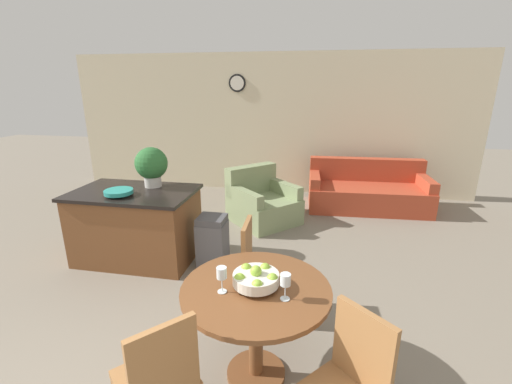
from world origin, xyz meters
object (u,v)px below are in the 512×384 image
dining_chair_far_side (259,265)px  wine_glass_right (285,281)px  kitchen_island (137,225)px  teal_bowl (119,192)px  couch (367,192)px  dining_chair_near_right (348,383)px  dining_chair_near_left (159,377)px  potted_plant (151,165)px  fruit_bowl (256,278)px  wine_glass_left (222,274)px  dining_table (256,308)px  trash_bin (213,241)px  armchair (262,204)px

dining_chair_far_side → wine_glass_right: (0.33, -0.85, 0.40)m
kitchen_island → teal_bowl: bearing=-106.6°
teal_bowl → couch: size_ratio=0.16×
dining_chair_near_right → couch: size_ratio=0.45×
dining_chair_near_left → potted_plant: 2.75m
dining_chair_near_left → fruit_bowl: size_ratio=2.89×
fruit_bowl → kitchen_island: fruit_bowl is taller
wine_glass_right → kitchen_island: 2.65m
wine_glass_left → couch: wine_glass_left is taller
wine_glass_left → dining_chair_far_side: bearing=83.2°
dining_table → trash_bin: 1.76m
wine_glass_right → dining_chair_far_side: bearing=110.9°
dining_table → armchair: (-0.48, 3.06, -0.30)m
dining_table → potted_plant: (-1.65, 1.78, 0.57)m
dining_chair_far_side → armchair: 2.35m
wine_glass_left → dining_table: bearing=24.8°
wine_glass_left → couch: 4.42m
fruit_bowl → wine_glass_left: bearing=-155.3°
wine_glass_right → potted_plant: size_ratio=0.38×
kitchen_island → couch: (3.05, 2.48, -0.16)m
dining_chair_near_left → trash_bin: size_ratio=1.47×
dining_chair_far_side → armchair: bearing=-173.7°
dining_table → dining_chair_near_left: bearing=-126.4°
fruit_bowl → trash_bin: bearing=118.1°
kitchen_island → dining_chair_near_right: bearing=-39.6°
dining_chair_near_right → kitchen_island: size_ratio=0.64×
dining_chair_far_side → kitchen_island: (-1.69, 0.80, -0.06)m
dining_table → wine_glass_left: (-0.21, -0.10, 0.31)m
wine_glass_right → potted_plant: bearing=134.7°
kitchen_island → armchair: kitchen_island is taller
teal_bowl → couch: 4.15m
wine_glass_right → teal_bowl: 2.53m
dining_table → trash_bin: size_ratio=1.66×
wine_glass_left → kitchen_island: 2.33m
fruit_bowl → trash_bin: fruit_bowl is taller
teal_bowl → trash_bin: size_ratio=0.51×
potted_plant → teal_bowl: bearing=-116.6°
potted_plant → armchair: 1.94m
dining_chair_far_side → wine_glass_right: wine_glass_right is taller
dining_table → fruit_bowl: bearing=-49.2°
potted_plant → fruit_bowl: bearing=-47.1°
dining_chair_far_side → couch: dining_chair_far_side is taller
dining_table → fruit_bowl: fruit_bowl is taller
wine_glass_left → teal_bowl: 2.19m
dining_chair_near_left → dining_chair_near_right: bearing=-39.2°
wine_glass_right → teal_bowl: bearing=145.0°
kitchen_island → trash_bin: (0.98, -0.01, -0.13)m
trash_bin → dining_chair_far_side: bearing=-48.0°
kitchen_island → couch: bearing=39.1°
wine_glass_left → armchair: wine_glass_left is taller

